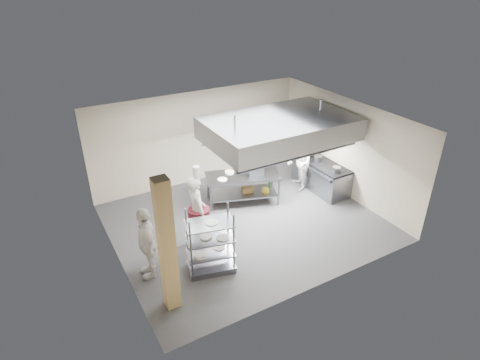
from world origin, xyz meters
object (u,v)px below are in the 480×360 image
pass_rack (210,242)px  stockpot (318,159)px  chef_head (197,212)px  cooking_range (321,176)px  griddle (255,171)px  chef_line (299,162)px  chef_plating (146,242)px  island (243,188)px

pass_rack → stockpot: pass_rack is taller
pass_rack → chef_head: (0.15, 1.06, 0.17)m
cooking_range → griddle: bearing=170.5°
chef_head → chef_line: 4.13m
chef_line → stockpot: bearing=96.4°
chef_plating → griddle: size_ratio=3.92×
island → pass_rack: bearing=-114.3°
pass_rack → chef_plating: 1.42m
cooking_range → chef_plating: (-6.08, -1.24, 0.47)m
chef_line → griddle: bearing=-68.7°
island → stockpot: 2.61m
chef_head → chef_plating: (-1.45, -0.49, -0.09)m
griddle → pass_rack: bearing=-126.3°
island → chef_head: 2.45m
chef_line → chef_plating: bearing=-51.1°
pass_rack → griddle: bearing=54.9°
chef_head → stockpot: chef_head is taller
pass_rack → griddle: pass_rack is taller
griddle → chef_line: bearing=11.6°
chef_line → cooking_range: bearing=85.0°
island → chef_head: bearing=-129.2°
chef_head → griddle: 2.64m
pass_rack → stockpot: (4.73, 1.98, 0.19)m
island → cooking_range: (2.58, -0.50, -0.04)m
chef_head → chef_line: chef_head is taller
pass_rack → chef_plating: chef_plating is taller
pass_rack → griddle: size_ratio=3.53×
stockpot → griddle: bearing=174.5°
island → pass_rack: pass_rack is taller
chef_plating → island: bearing=122.8°
island → cooking_range: island is taller
cooking_range → chef_plating: 6.22m
chef_head → chef_line: size_ratio=1.05×
island → chef_head: chef_head is taller
cooking_range → chef_head: bearing=-170.7°
chef_plating → griddle: chef_plating is taller
chef_plating → stockpot: bearing=109.5°
chef_line → chef_plating: (-5.44, -1.58, -0.04)m
chef_plating → stockpot: (6.03, 1.41, 0.10)m
chef_head → griddle: chef_head is taller
chef_head → chef_plating: size_ratio=1.10×
pass_rack → chef_line: (4.14, 2.15, 0.13)m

